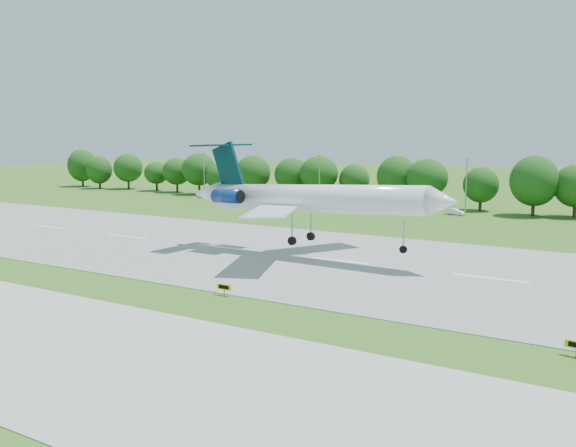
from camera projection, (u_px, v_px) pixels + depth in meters
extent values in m
plane|color=#2C5C18|center=(413.00, 334.00, 54.87)|extent=(600.00, 600.00, 0.00)
cube|color=gray|center=(490.00, 279.00, 75.88)|extent=(400.00, 45.00, 0.08)
cube|color=#ADADA8|center=(307.00, 410.00, 39.74)|extent=(400.00, 23.00, 0.08)
cylinder|color=#382314|center=(103.00, 182.00, 205.32)|extent=(0.70, 0.70, 3.60)
sphere|color=#143B0E|center=(102.00, 169.00, 204.72)|extent=(8.40, 8.40, 8.40)
cylinder|color=#382314|center=(200.00, 188.00, 184.36)|extent=(0.70, 0.70, 3.60)
sphere|color=#143B0E|center=(199.00, 173.00, 183.76)|extent=(8.40, 8.40, 8.40)
cylinder|color=#382314|center=(321.00, 195.00, 163.40)|extent=(0.70, 0.70, 3.60)
sphere|color=#143B0E|center=(321.00, 177.00, 162.80)|extent=(8.40, 8.40, 8.40)
cylinder|color=#382314|center=(479.00, 203.00, 142.44)|extent=(0.70, 0.70, 3.60)
sphere|color=#143B0E|center=(479.00, 184.00, 141.83)|extent=(8.40, 8.40, 8.40)
cylinder|color=gray|center=(204.00, 176.00, 170.14)|extent=(0.24, 0.24, 12.00)
cube|color=gray|center=(204.00, 153.00, 169.30)|extent=(0.90, 0.25, 0.18)
cylinder|color=gray|center=(319.00, 181.00, 151.80)|extent=(0.24, 0.24, 12.00)
cube|color=gray|center=(319.00, 156.00, 150.96)|extent=(0.90, 0.25, 0.18)
cylinder|color=gray|center=(466.00, 188.00, 133.45)|extent=(0.24, 0.24, 12.00)
cube|color=gray|center=(467.00, 158.00, 132.62)|extent=(0.90, 0.25, 0.18)
cylinder|color=white|center=(315.00, 199.00, 87.23)|extent=(32.93, 5.06, 5.02)
cone|color=white|center=(443.00, 201.00, 77.09)|extent=(3.77, 3.95, 3.94)
cone|color=white|center=(210.00, 193.00, 97.81)|extent=(5.51, 4.02, 4.01)
cube|color=white|center=(271.00, 212.00, 82.23)|extent=(10.52, 15.17, 0.47)
cube|color=white|center=(331.00, 201.00, 94.74)|extent=(11.32, 15.10, 0.47)
cube|color=#042A30|center=(228.00, 166.00, 95.17)|extent=(5.75, 0.76, 7.41)
cube|color=#042A30|center=(222.00, 145.00, 95.35)|extent=(3.88, 10.48, 0.37)
cylinder|color=navy|center=(228.00, 196.00, 92.20)|extent=(4.73, 2.25, 2.24)
cylinder|color=navy|center=(251.00, 193.00, 96.85)|extent=(4.73, 2.25, 2.24)
cylinder|color=gray|center=(404.00, 234.00, 80.49)|extent=(0.22, 0.22, 3.81)
cylinder|color=black|center=(403.00, 249.00, 80.75)|extent=(0.99, 0.36, 0.98)
cylinder|color=gray|center=(292.00, 227.00, 87.00)|extent=(0.26, 0.26, 3.81)
cylinder|color=black|center=(292.00, 241.00, 87.26)|extent=(1.22, 0.54, 1.20)
cylinder|color=gray|center=(311.00, 223.00, 90.94)|extent=(0.26, 0.26, 3.81)
cylinder|color=black|center=(311.00, 236.00, 91.20)|extent=(1.22, 0.54, 1.20)
cube|color=gray|center=(224.00, 292.00, 68.05)|extent=(0.11, 0.11, 0.77)
cube|color=yellow|center=(224.00, 287.00, 67.98)|extent=(1.77, 0.22, 0.61)
cube|color=black|center=(224.00, 287.00, 67.88)|extent=(1.33, 0.04, 0.39)
cube|color=gray|center=(576.00, 352.00, 49.22)|extent=(0.13, 0.13, 0.79)
cube|color=black|center=(576.00, 345.00, 49.05)|extent=(1.33, 0.31, 0.40)
imported|color=white|center=(454.00, 212.00, 136.71)|extent=(4.34, 2.14, 1.37)
imported|color=silver|center=(377.00, 208.00, 144.58)|extent=(3.98, 2.62, 1.26)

